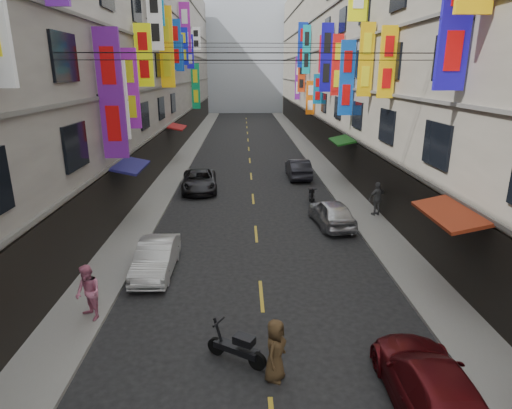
{
  "coord_description": "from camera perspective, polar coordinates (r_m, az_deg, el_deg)",
  "views": [
    {
      "loc": [
        -0.6,
        4.66,
        7.49
      ],
      "look_at": [
        -0.32,
        13.87,
        4.63
      ],
      "focal_mm": 30.0,
      "sensor_mm": 36.0,
      "label": 1
    }
  ],
  "objects": [
    {
      "name": "car_right_far",
      "position": [
        31.77,
        5.65,
        4.82
      ],
      "size": [
        1.56,
        4.32,
        1.42
      ],
      "primitive_type": "imported",
      "rotation": [
        0.0,
        0.0,
        3.16
      ],
      "color": "#24232B",
      "rests_on": "ground"
    },
    {
      "name": "haze_block",
      "position": [
        87.41,
        -1.46,
        19.53
      ],
      "size": [
        18.0,
        8.0,
        22.0
      ],
      "primitive_type": "cube",
      "color": "#A6ADB9",
      "rests_on": "ground"
    },
    {
      "name": "scooter_far_right",
      "position": [
        25.58,
        7.41,
        1.08
      ],
      "size": [
        0.54,
        1.8,
        1.14
      ],
      "rotation": [
        0.0,
        0.0,
        3.03
      ],
      "color": "black",
      "rests_on": "ground"
    },
    {
      "name": "car_right_near",
      "position": [
        11.26,
        22.42,
        -21.63
      ],
      "size": [
        1.94,
        4.58,
        1.32
      ],
      "primitive_type": "imported",
      "rotation": [
        0.0,
        0.0,
        3.12
      ],
      "color": "#550E13",
      "rests_on": "ground"
    },
    {
      "name": "sidewalk_left",
      "position": [
        38.45,
        -9.86,
        5.83
      ],
      "size": [
        2.0,
        90.0,
        0.12
      ],
      "primitive_type": "cube",
      "color": "slate",
      "rests_on": "ground"
    },
    {
      "name": "pedestrian_lfar",
      "position": [
        14.36,
        -21.48,
        -10.89
      ],
      "size": [
        1.03,
        1.03,
        1.78
      ],
      "primitive_type": "imported",
      "rotation": [
        0.0,
        0.0,
        -0.77
      ],
      "color": "pink",
      "rests_on": "sidewalk_left"
    },
    {
      "name": "lane_markings",
      "position": [
        35.15,
        -0.76,
        4.93
      ],
      "size": [
        0.12,
        80.2,
        0.01
      ],
      "color": "gold",
      "rests_on": "ground"
    },
    {
      "name": "pedestrian_rfar",
      "position": [
        23.71,
        15.88,
        0.75
      ],
      "size": [
        1.21,
        0.93,
        1.83
      ],
      "primitive_type": "imported",
      "rotation": [
        0.0,
        0.0,
        3.48
      ],
      "color": "#5C5C5E",
      "rests_on": "sidewalk_right"
    },
    {
      "name": "building_row_right",
      "position": [
        39.46,
        17.88,
        19.35
      ],
      "size": [
        10.14,
        90.0,
        19.0
      ],
      "color": "gray",
      "rests_on": "ground"
    },
    {
      "name": "building_row_left",
      "position": [
        39.09,
        -19.85,
        19.2
      ],
      "size": [
        10.14,
        90.0,
        19.0
      ],
      "color": "gray",
      "rests_on": "ground"
    },
    {
      "name": "overhead_cables",
      "position": [
        25.38,
        -0.44,
        20.19
      ],
      "size": [
        14.0,
        38.04,
        1.24
      ],
      "color": "black",
      "rests_on": "ground"
    },
    {
      "name": "pedestrian_crossing",
      "position": [
        11.31,
        2.59,
        -18.83
      ],
      "size": [
        0.85,
        0.97,
        1.67
      ],
      "primitive_type": "imported",
      "rotation": [
        0.0,
        0.0,
        1.14
      ],
      "color": "#45311B",
      "rests_on": "ground"
    },
    {
      "name": "shop_signage",
      "position": [
        30.08,
        -0.77,
        20.42
      ],
      "size": [
        14.0,
        55.0,
        12.39
      ],
      "color": "#0F42B9",
      "rests_on": "ground"
    },
    {
      "name": "street_awnings",
      "position": [
        21.82,
        -3.48,
        5.32
      ],
      "size": [
        13.99,
        35.2,
        0.41
      ],
      "color": "#154E2B",
      "rests_on": "ground"
    },
    {
      "name": "car_left_mid",
      "position": [
        17.08,
        -13.19,
        -6.92
      ],
      "size": [
        1.37,
        3.86,
        1.27
      ],
      "primitive_type": "imported",
      "rotation": [
        0.0,
        0.0,
        -0.01
      ],
      "color": "silver",
      "rests_on": "ground"
    },
    {
      "name": "scooter_crossing",
      "position": [
        12.07,
        -2.52,
        -18.53
      ],
      "size": [
        1.6,
        1.03,
        1.14
      ],
      "rotation": [
        0.0,
        0.0,
        1.03
      ],
      "color": "black",
      "rests_on": "ground"
    },
    {
      "name": "car_right_mid",
      "position": [
        21.98,
        10.04,
        -1.09
      ],
      "size": [
        2.04,
        4.17,
        1.37
      ],
      "primitive_type": "imported",
      "rotation": [
        0.0,
        0.0,
        3.25
      ],
      "color": "#B9BABE",
      "rests_on": "ground"
    },
    {
      "name": "car_left_far",
      "position": [
        28.38,
        -7.55,
        3.15
      ],
      "size": [
        2.59,
        4.93,
        1.32
      ],
      "primitive_type": "imported",
      "rotation": [
        0.0,
        0.0,
        0.08
      ],
      "color": "black",
      "rests_on": "ground"
    },
    {
      "name": "sidewalk_right",
      "position": [
        38.64,
        8.14,
        5.97
      ],
      "size": [
        2.0,
        90.0,
        0.12
      ],
      "primitive_type": "cube",
      "color": "slate",
      "rests_on": "ground"
    }
  ]
}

